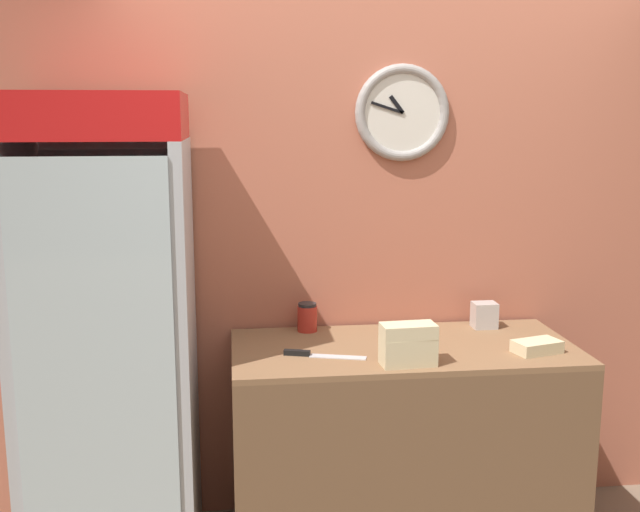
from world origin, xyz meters
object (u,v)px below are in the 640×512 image
(beverage_cooler, at_px, (109,316))
(condiment_jar, at_px, (307,317))
(sandwich_stack_middle, at_px, (408,344))
(sandwich_stack_top, at_px, (408,331))
(napkin_dispenser, at_px, (484,315))
(sandwich_flat_left, at_px, (537,347))
(sandwich_stack_bottom, at_px, (408,358))
(chefs_knife, at_px, (313,354))

(beverage_cooler, xyz_separation_m, condiment_jar, (0.86, 0.20, -0.09))
(condiment_jar, bearing_deg, sandwich_stack_middle, -56.12)
(sandwich_stack_top, relative_size, condiment_jar, 1.68)
(beverage_cooler, height_order, napkin_dispenser, beverage_cooler)
(sandwich_flat_left, height_order, napkin_dispenser, napkin_dispenser)
(sandwich_flat_left, bearing_deg, sandwich_stack_bottom, -171.28)
(sandwich_stack_bottom, height_order, napkin_dispenser, napkin_dispenser)
(sandwich_stack_bottom, xyz_separation_m, sandwich_flat_left, (0.58, 0.09, -0.00))
(beverage_cooler, xyz_separation_m, sandwich_stack_top, (1.21, -0.32, -0.02))
(sandwich_stack_top, distance_m, chefs_knife, 0.42)
(sandwich_stack_middle, relative_size, chefs_knife, 0.66)
(sandwich_stack_bottom, bearing_deg, sandwich_stack_middle, 0.00)
(sandwich_stack_middle, relative_size, sandwich_stack_top, 1.00)
(sandwich_stack_bottom, bearing_deg, chefs_knife, 157.30)
(sandwich_stack_middle, height_order, chefs_knife, sandwich_stack_middle)
(beverage_cooler, relative_size, sandwich_flat_left, 9.14)
(sandwich_stack_top, distance_m, sandwich_flat_left, 0.59)
(sandwich_stack_top, bearing_deg, sandwich_stack_bottom, 0.00)
(beverage_cooler, bearing_deg, chefs_knife, -11.12)
(beverage_cooler, xyz_separation_m, chefs_knife, (0.84, -0.17, -0.15))
(sandwich_stack_bottom, relative_size, condiment_jar, 1.69)
(beverage_cooler, height_order, sandwich_stack_top, beverage_cooler)
(chefs_knife, height_order, condiment_jar, condiment_jar)
(beverage_cooler, distance_m, sandwich_stack_bottom, 1.25)
(chefs_knife, xyz_separation_m, condiment_jar, (0.01, 0.37, 0.06))
(sandwich_stack_bottom, bearing_deg, condiment_jar, 123.88)
(sandwich_stack_bottom, distance_m, chefs_knife, 0.40)
(beverage_cooler, xyz_separation_m, sandwich_stack_middle, (1.21, -0.32, -0.07))
(sandwich_flat_left, bearing_deg, sandwich_stack_middle, -171.28)
(sandwich_stack_bottom, height_order, chefs_knife, sandwich_stack_bottom)
(sandwich_flat_left, bearing_deg, chefs_knife, 176.10)
(sandwich_stack_middle, xyz_separation_m, sandwich_stack_top, (0.00, 0.00, 0.06))
(napkin_dispenser, bearing_deg, condiment_jar, 177.12)
(napkin_dispenser, bearing_deg, beverage_cooler, -174.51)
(sandwich_stack_bottom, bearing_deg, sandwich_stack_top, 0.00)
(beverage_cooler, height_order, sandwich_stack_middle, beverage_cooler)
(beverage_cooler, bearing_deg, condiment_jar, 13.40)
(beverage_cooler, distance_m, condiment_jar, 0.88)
(sandwich_stack_top, bearing_deg, sandwich_stack_middle, 0.00)
(sandwich_stack_top, xyz_separation_m, chefs_knife, (-0.36, 0.15, -0.13))
(sandwich_flat_left, relative_size, napkin_dispenser, 1.82)
(sandwich_stack_middle, bearing_deg, condiment_jar, 123.88)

